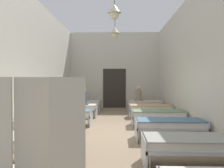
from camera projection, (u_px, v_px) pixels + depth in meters
name	position (u px, v px, depth m)	size (l,w,h in m)	color
ground_plane	(111.00, 133.00, 7.16)	(6.08, 13.53, 0.10)	#8C755B
room_shell	(112.00, 63.00, 8.37)	(5.88, 13.13, 4.65)	beige
bed_left_row_1	(20.00, 142.00, 4.36)	(1.90, 0.84, 0.57)	#B7BCC1
bed_right_row_1	(192.00, 144.00, 4.26)	(1.90, 0.84, 0.57)	#B7BCC1
bed_left_row_2	(50.00, 124.00, 6.26)	(1.90, 0.84, 0.57)	#B7BCC1
bed_right_row_2	(170.00, 124.00, 6.15)	(1.90, 0.84, 0.57)	#B7BCC1
bed_left_row_3	(66.00, 114.00, 8.16)	(1.90, 0.84, 0.57)	#B7BCC1
bed_right_row_3	(158.00, 114.00, 8.05)	(1.90, 0.84, 0.57)	#B7BCC1
bed_left_row_4	(76.00, 107.00, 10.06)	(1.90, 0.84, 0.57)	#B7BCC1
bed_right_row_4	(150.00, 108.00, 9.95)	(1.90, 0.84, 0.57)	#B7BCC1
bed_left_row_5	(83.00, 103.00, 11.96)	(1.90, 0.84, 0.57)	#B7BCC1
bed_right_row_5	(145.00, 103.00, 11.85)	(1.90, 0.84, 0.57)	#B7BCC1
nurse_near_aisle	(68.00, 160.00, 3.14)	(0.52, 0.52, 1.49)	white
patient_seated_primary	(139.00, 95.00, 11.89)	(0.44, 0.44, 0.80)	gray
patient_seated_secondary	(84.00, 98.00, 10.05)	(0.44, 0.44, 0.80)	#515B70
privacy_screen	(32.00, 150.00, 2.55)	(1.24, 0.22, 1.70)	#BCB29E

